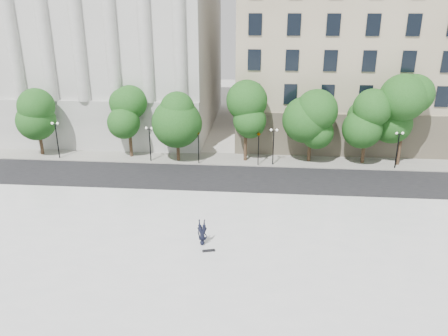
{
  "coord_description": "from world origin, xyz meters",
  "views": [
    {
      "loc": [
        4.9,
        -21.78,
        16.14
      ],
      "look_at": [
        2.14,
        10.0,
        4.24
      ],
      "focal_mm": 35.0,
      "sensor_mm": 36.0,
      "label": 1
    }
  ],
  "objects_px": {
    "traffic_light_east": "(259,133)",
    "person_lying": "(203,241)",
    "skateboard": "(209,251)",
    "traffic_light_west": "(198,132)"
  },
  "relations": [
    {
      "from": "traffic_light_west",
      "to": "skateboard",
      "type": "xyz_separation_m",
      "value": [
        3.3,
        -18.42,
        -3.15
      ]
    },
    {
      "from": "traffic_light_west",
      "to": "skateboard",
      "type": "height_order",
      "value": "traffic_light_west"
    },
    {
      "from": "traffic_light_east",
      "to": "person_lying",
      "type": "bearing_deg",
      "value": -101.67
    },
    {
      "from": "traffic_light_east",
      "to": "skateboard",
      "type": "distance_m",
      "value": 18.96
    },
    {
      "from": "traffic_light_east",
      "to": "person_lying",
      "type": "xyz_separation_m",
      "value": [
        -3.64,
        -17.59,
        -3.0
      ]
    },
    {
      "from": "skateboard",
      "to": "traffic_light_west",
      "type": "bearing_deg",
      "value": 86.25
    },
    {
      "from": "traffic_light_west",
      "to": "skateboard",
      "type": "bearing_deg",
      "value": -79.86
    },
    {
      "from": "traffic_light_west",
      "to": "traffic_light_east",
      "type": "bearing_deg",
      "value": 0.0
    },
    {
      "from": "person_lying",
      "to": "skateboard",
      "type": "relative_size",
      "value": 2.22
    },
    {
      "from": "person_lying",
      "to": "skateboard",
      "type": "distance_m",
      "value": 1.01
    }
  ]
}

